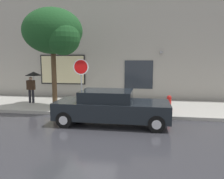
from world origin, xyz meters
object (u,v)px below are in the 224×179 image
object	(u,v)px
pedestrian_with_umbrella	(33,78)
stop_sign	(81,75)
fire_hydrant	(169,103)
street_tree	(55,33)
parked_car	(111,107)

from	to	relation	value
pedestrian_with_umbrella	stop_sign	world-z (taller)	stop_sign
fire_hydrant	stop_sign	world-z (taller)	stop_sign
street_tree	stop_sign	distance (m)	2.59
parked_car	stop_sign	bearing A→B (deg)	140.63
fire_hydrant	street_tree	world-z (taller)	street_tree
parked_car	street_tree	xyz separation A→B (m)	(-3.19, 1.88, 3.31)
pedestrian_with_umbrella	stop_sign	xyz separation A→B (m)	(3.37, -1.54, 0.36)
stop_sign	fire_hydrant	bearing A→B (deg)	10.57
street_tree	stop_sign	xyz separation A→B (m)	(1.49, -0.49, -2.06)
parked_car	fire_hydrant	world-z (taller)	parked_car
parked_car	pedestrian_with_umbrella	distance (m)	5.92
pedestrian_with_umbrella	street_tree	size ratio (longest dim) A/B	0.36
fire_hydrant	stop_sign	bearing A→B (deg)	-169.43
fire_hydrant	pedestrian_with_umbrella	bearing A→B (deg)	174.42
fire_hydrant	stop_sign	distance (m)	4.57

